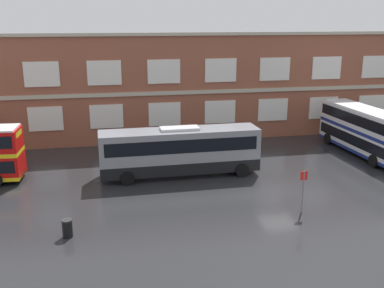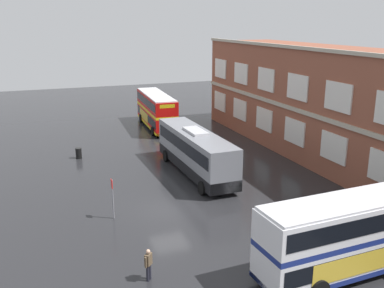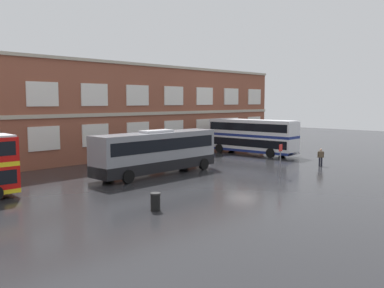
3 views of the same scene
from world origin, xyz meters
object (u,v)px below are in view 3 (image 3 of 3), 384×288
object	(u,v)px
bus_stand_flag	(280,157)
station_litter_bin	(155,202)
waiting_passenger	(321,157)
touring_coach	(157,152)
double_decker_middle	(252,136)

from	to	relation	value
bus_stand_flag	station_litter_bin	distance (m)	14.09
bus_stand_flag	station_litter_bin	bearing A→B (deg)	-177.70
waiting_passenger	station_litter_bin	distance (m)	21.71
waiting_passenger	station_litter_bin	world-z (taller)	waiting_passenger
bus_stand_flag	touring_coach	bearing A→B (deg)	127.48
station_litter_bin	touring_coach	bearing A→B (deg)	48.40
waiting_passenger	bus_stand_flag	xyz separation A→B (m)	(-7.65, -0.29, 0.70)
touring_coach	waiting_passenger	world-z (taller)	touring_coach
touring_coach	station_litter_bin	xyz separation A→B (m)	(-7.76, -8.75, -1.39)
touring_coach	bus_stand_flag	world-z (taller)	touring_coach
double_decker_middle	touring_coach	world-z (taller)	double_decker_middle
waiting_passenger	bus_stand_flag	size ratio (longest dim) A/B	0.63
double_decker_middle	waiting_passenger	xyz separation A→B (m)	(-2.93, -10.19, -1.22)
double_decker_middle	waiting_passenger	bearing A→B (deg)	-106.06
touring_coach	waiting_passenger	size ratio (longest dim) A/B	7.08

